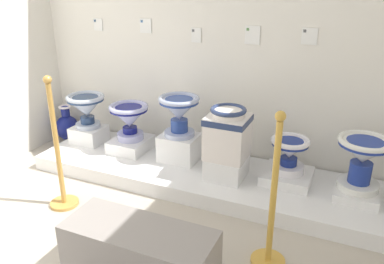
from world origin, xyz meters
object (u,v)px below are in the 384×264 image
(info_placard_first, at_px, (98,24))
(stanchion_post_near_left, at_px, (59,165))
(antique_toilet_pale_glazed, at_px, (179,110))
(info_placard_fourth, at_px, (252,35))
(plinth_block_central_ornate, at_px, (356,192))
(plinth_block_rightmost, at_px, (89,134))
(plinth_block_squat_floral, at_px, (287,176))
(info_placard_third, at_px, (196,35))
(info_placard_second, at_px, (146,26))
(antique_toilet_slender_white, at_px, (228,132))
(plinth_block_slender_white, at_px, (226,167))
(plinth_block_leftmost, at_px, (131,144))
(decorative_vase_spare, at_px, (67,127))
(museum_bench, at_px, (140,257))
(antique_toilet_central_ornate, at_px, (363,155))
(plinth_block_pale_glazed, at_px, (180,148))
(info_placard_fifth, at_px, (309,36))
(antique_toilet_leftmost, at_px, (129,117))
(stanchion_post_near_right, at_px, (272,217))
(antique_toilet_squat_floral, at_px, (289,151))
(antique_toilet_rightmost, at_px, (86,106))

(info_placard_first, relative_size, stanchion_post_near_left, 0.11)
(antique_toilet_pale_glazed, height_order, info_placard_fourth, info_placard_fourth)
(plinth_block_central_ornate, bearing_deg, plinth_block_rightmost, 179.45)
(plinth_block_squat_floral, distance_m, info_placard_third, 1.49)
(plinth_block_squat_floral, relative_size, info_placard_second, 2.96)
(plinth_block_rightmost, height_order, info_placard_fourth, info_placard_fourth)
(plinth_block_rightmost, bearing_deg, antique_toilet_slender_white, -5.08)
(antique_toilet_pale_glazed, xyz_separation_m, plinth_block_slender_white, (0.51, -0.14, -0.40))
(antique_toilet_slender_white, bearing_deg, info_placard_second, 154.65)
(plinth_block_leftmost, bearing_deg, plinth_block_rightmost, -179.44)
(plinth_block_central_ornate, height_order, stanchion_post_near_left, stanchion_post_near_left)
(antique_toilet_pale_glazed, xyz_separation_m, antique_toilet_slender_white, (0.51, -0.14, -0.07))
(plinth_block_rightmost, relative_size, stanchion_post_near_left, 0.29)
(plinth_block_rightmost, bearing_deg, antique_toilet_pale_glazed, 0.08)
(decorative_vase_spare, bearing_deg, museum_bench, -39.89)
(plinth_block_slender_white, height_order, antique_toilet_central_ornate, antique_toilet_central_ornate)
(antique_toilet_slender_white, bearing_deg, plinth_block_rightmost, 174.92)
(plinth_block_rightmost, xyz_separation_m, antique_toilet_pale_glazed, (1.03, 0.00, 0.41))
(decorative_vase_spare, bearing_deg, plinth_block_slender_white, -8.49)
(plinth_block_squat_floral, height_order, info_placard_third, info_placard_third)
(info_placard_first, xyz_separation_m, info_placard_third, (1.07, 0.00, -0.04))
(antique_toilet_central_ornate, bearing_deg, plinth_block_pale_glazed, 179.03)
(info_placard_fifth, bearing_deg, decorative_vase_spare, -175.60)
(antique_toilet_leftmost, xyz_separation_m, info_placard_second, (0.02, 0.34, 0.81))
(plinth_block_rightmost, relative_size, antique_toilet_leftmost, 0.83)
(plinth_block_rightmost, bearing_deg, plinth_block_squat_floral, 0.05)
(antique_toilet_leftmost, distance_m, info_placard_fourth, 1.37)
(antique_toilet_slender_white, xyz_separation_m, stanchion_post_near_right, (0.56, -0.77, -0.20))
(info_placard_third, bearing_deg, stanchion_post_near_right, -49.79)
(info_placard_fourth, bearing_deg, plinth_block_leftmost, -162.35)
(antique_toilet_central_ornate, height_order, info_placard_fourth, info_placard_fourth)
(info_placard_first, bearing_deg, antique_toilet_central_ornate, -8.09)
(plinth_block_rightmost, relative_size, info_placard_second, 2.32)
(plinth_block_slender_white, height_order, stanchion_post_near_right, stanchion_post_near_right)
(plinth_block_rightmost, xyz_separation_m, info_placard_second, (0.52, 0.35, 1.07))
(plinth_block_rightmost, xyz_separation_m, stanchion_post_near_left, (0.42, -0.89, 0.14))
(antique_toilet_squat_floral, bearing_deg, stanchion_post_near_left, -151.04)
(info_placard_third, relative_size, stanchion_post_near_left, 0.12)
(plinth_block_slender_white, distance_m, info_placard_second, 1.55)
(plinth_block_squat_floral, height_order, info_placard_fifth, info_placard_fifth)
(stanchion_post_near_left, bearing_deg, plinth_block_slender_white, 33.88)
(museum_bench, bearing_deg, decorative_vase_spare, 140.11)
(antique_toilet_pale_glazed, bearing_deg, plinth_block_leftmost, 179.63)
(plinth_block_leftmost, distance_m, info_placard_fourth, 1.55)
(plinth_block_slender_white, bearing_deg, plinth_block_central_ornate, 6.17)
(info_placard_fourth, bearing_deg, antique_toilet_squat_floral, -36.70)
(plinth_block_rightmost, xyz_separation_m, plinth_block_slender_white, (1.54, -0.14, 0.01))
(plinth_block_leftmost, height_order, info_placard_third, info_placard_third)
(antique_toilet_rightmost, distance_m, plinth_block_slender_white, 1.57)
(antique_toilet_central_ornate, bearing_deg, info_placard_first, 171.91)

